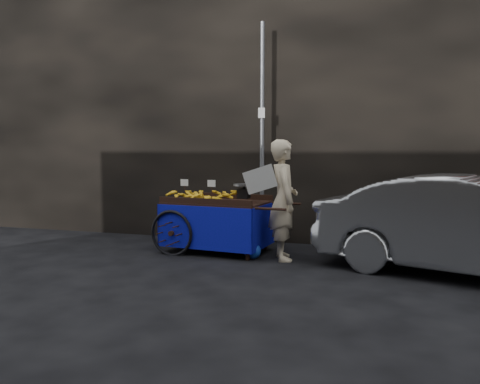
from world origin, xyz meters
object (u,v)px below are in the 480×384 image
(banana_cart, at_px, (214,206))
(vendor, at_px, (283,200))
(parked_car, at_px, (474,227))
(plastic_bag, at_px, (252,251))

(banana_cart, xyz_separation_m, vendor, (1.25, -0.28, 0.17))
(banana_cart, relative_size, parked_car, 0.58)
(banana_cart, xyz_separation_m, plastic_bag, (0.78, -0.38, -0.65))
(plastic_bag, bearing_deg, vendor, 12.74)
(vendor, distance_m, parked_car, 2.72)
(vendor, relative_size, parked_car, 0.45)
(vendor, xyz_separation_m, plastic_bag, (-0.47, -0.11, -0.82))
(banana_cart, relative_size, plastic_bag, 8.51)
(vendor, bearing_deg, plastic_bag, 80.88)
(banana_cart, xyz_separation_m, parked_car, (3.95, -0.55, -0.09))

